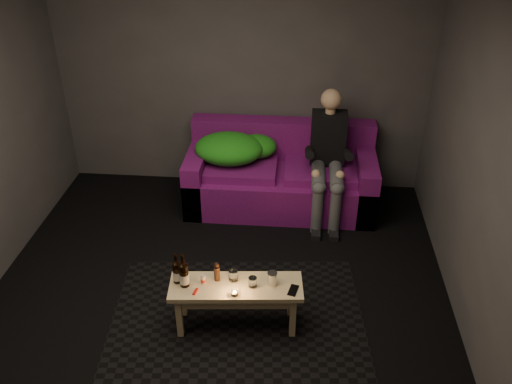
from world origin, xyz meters
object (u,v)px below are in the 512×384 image
sofa (281,177)px  beer_bottle_b (184,274)px  steel_cup (272,278)px  person (328,155)px  coffee_table (236,292)px  beer_bottle_a (177,272)px

sofa → beer_bottle_b: size_ratio=6.67×
sofa → steel_cup: size_ratio=18.50×
person → beer_bottle_b: person is taller
coffee_table → beer_bottle_b: (-0.39, -0.04, 0.19)m
person → coffee_table: (-0.74, -1.75, -0.34)m
person → coffee_table: 1.93m
person → beer_bottle_a: bearing=-124.4°
beer_bottle_a → person: bearing=55.6°
person → beer_bottle_b: size_ratio=4.45×
coffee_table → beer_bottle_a: 0.49m
steel_cup → beer_bottle_a: bearing=-177.0°
sofa → beer_bottle_a: sofa is taller
beer_bottle_b → steel_cup: size_ratio=2.77×
person → beer_bottle_a: 2.12m
person → beer_bottle_b: 2.12m
sofa → coffee_table: (-0.26, -1.91, 0.04)m
sofa → beer_bottle_b: 2.07m
beer_bottle_a → steel_cup: beer_bottle_a is taller
coffee_table → steel_cup: steel_cup is taller
person → coffee_table: bearing=-112.9°
beer_bottle_a → beer_bottle_b: (0.06, -0.04, 0.01)m
sofa → beer_bottle_b: sofa is taller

